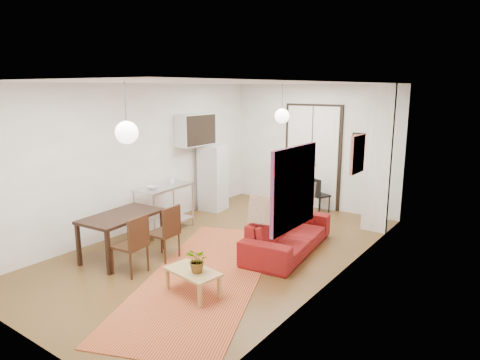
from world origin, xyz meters
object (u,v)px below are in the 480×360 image
Objects in this scene: dining_table at (122,219)px; coffee_table at (193,273)px; fridge at (213,178)px; dining_chair_far at (134,238)px; dining_chair_near at (166,227)px; kitchen_counter at (164,202)px; black_side_chair at (321,192)px; sofa at (288,233)px.

coffee_table is at bearing -9.44° from dining_table.
dining_chair_far is (1.20, -3.41, -0.23)m from fridge.
dining_table is 0.67m from dining_chair_far.
dining_chair_near reaches higher than dining_table.
kitchen_counter is at bearing 143.17° from coffee_table.
black_side_chair is at bearing 163.70° from dining_chair_far.
dining_table is at bearing 93.58° from black_side_chair.
dining_chair_far reaches higher than sofa.
dining_chair_near is (1.20, -2.71, -0.23)m from fridge.
dining_table is (0.41, -1.39, 0.07)m from kitchen_counter.
black_side_chair is at bearing 71.13° from dining_table.
dining_chair_near is (-1.26, 0.75, 0.23)m from coffee_table.
sofa is 2.61× the size of coffee_table.
kitchen_counter is at bearing 106.50° from dining_table.
coffee_table is at bearing 53.97° from dining_chair_near.
fridge is at bearing 125.37° from coffee_table.
sofa is 2.64m from dining_chair_far.
fridge is (-2.73, 1.27, 0.44)m from sofa.
kitchen_counter is 1.53× the size of black_side_chair.
dining_chair_near is at bearing 149.14° from coffee_table.
dining_chair_far reaches higher than kitchen_counter.
fridge is at bearing -161.30° from dining_chair_near.
dining_chair_near is at bearing 174.84° from dining_chair_far.
fridge is at bearing -165.79° from dining_chair_far.
kitchen_counter is 0.87× the size of dining_table.
sofa is at bearing 139.17° from dining_chair_far.
dining_chair_near is at bearing 36.40° from dining_table.
kitchen_counter is 0.81× the size of fridge.
dining_chair_near reaches higher than sofa.
kitchen_counter is at bearing -153.61° from dining_chair_far.
sofa is 1.45× the size of fridge.
dining_table is at bearing -58.76° from dining_chair_near.
sofa is at bearing 41.35° from dining_table.
dining_table is 4.75m from black_side_chair.
coffee_table is (-0.28, -2.19, -0.02)m from sofa.
dining_chair_far is at bearing -61.26° from kitchen_counter.
dining_chair_far is (-1.53, -2.13, 0.21)m from sofa.
black_side_chair is (-0.32, 4.80, 0.16)m from coffee_table.
dining_table is at bearing -76.31° from kitchen_counter.
black_side_chair is at bearing 93.86° from coffee_table.
fridge is at bearing 57.54° from sofa.
fridge reaches higher than black_side_chair.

